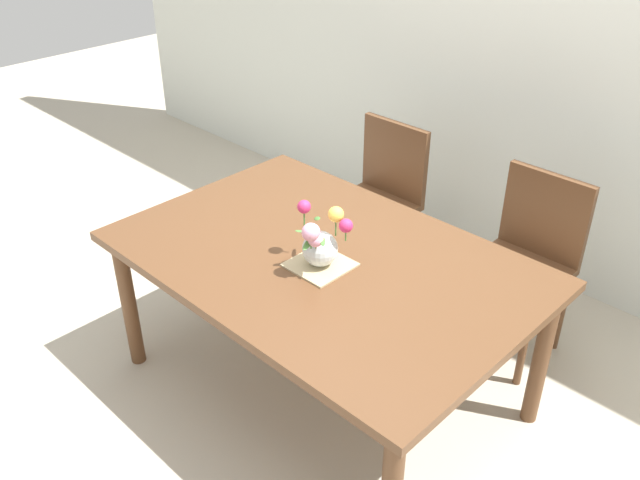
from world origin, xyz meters
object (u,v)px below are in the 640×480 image
(dining_table, at_px, (324,270))
(chair_right, at_px, (528,254))
(chair_left, at_px, (380,193))
(flower_vase, at_px, (320,241))

(dining_table, height_order, chair_right, chair_right)
(dining_table, xyz_separation_m, chair_left, (-0.45, 0.92, -0.14))
(chair_right, bearing_deg, dining_table, 63.83)
(chair_left, bearing_deg, flower_vase, 116.71)
(flower_vase, bearing_deg, chair_left, 116.71)
(dining_table, bearing_deg, flower_vase, -56.86)
(dining_table, bearing_deg, chair_right, 63.83)
(chair_right, bearing_deg, chair_left, 0.00)
(dining_table, bearing_deg, chair_left, 116.17)
(flower_vase, bearing_deg, dining_table, 123.14)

